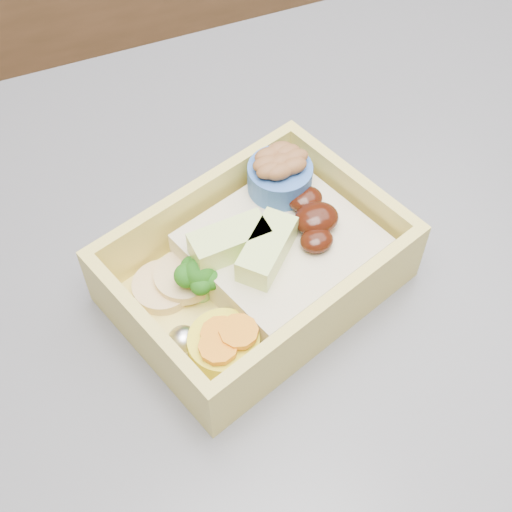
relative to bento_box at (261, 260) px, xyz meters
name	(u,v)px	position (x,y,z in m)	size (l,w,h in m)	color
bento_box	(261,260)	(0.00, 0.00, 0.00)	(0.21, 0.18, 0.07)	#E7D15F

